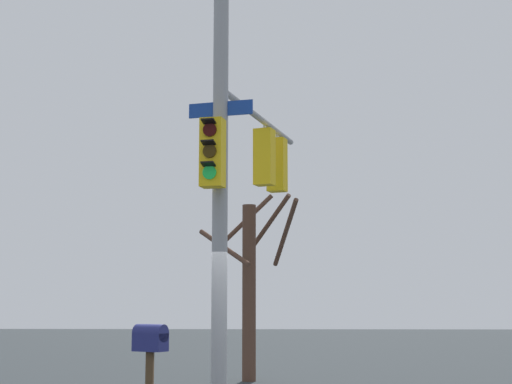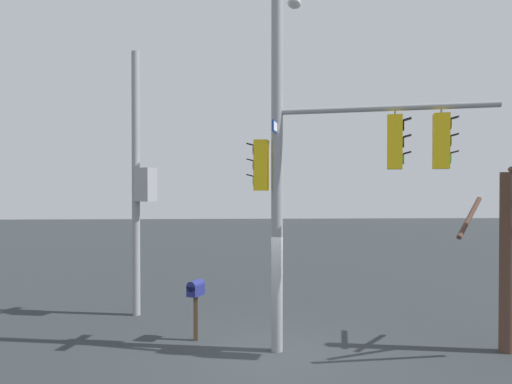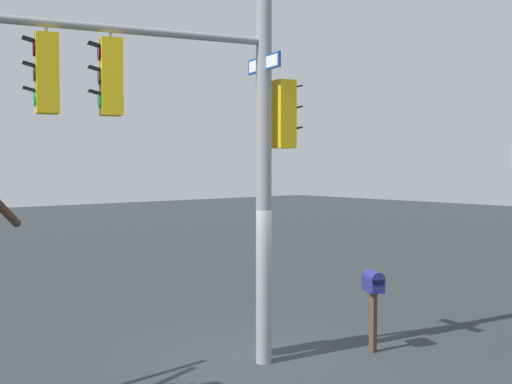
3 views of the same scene
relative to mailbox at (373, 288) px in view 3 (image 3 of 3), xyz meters
The scene contains 3 objects.
ground_plane 2.25m from the mailbox, 31.78° to the right, with size 80.00×80.00×0.00m, color #2B3133.
main_signal_pole_assembly 4.56m from the mailbox, 18.42° to the right, with size 4.94×3.95×9.11m.
mailbox is the anchor object (origin of this frame).
Camera 3 is at (7.07, 8.10, 3.25)m, focal length 45.53 mm.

